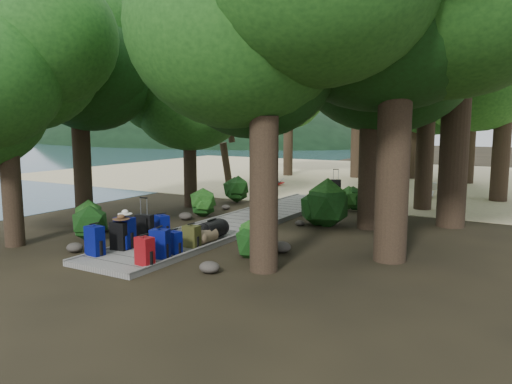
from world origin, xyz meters
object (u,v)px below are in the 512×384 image
Objects in this scene: backpack_left_b at (120,234)px; duffel_right_black at (212,230)px; backpack_right_d at (191,235)px; kayak at (277,183)px; backpack_left_d at (162,224)px; lone_suitcase_on_sand at (336,188)px; suitcase_on_boardwalk at (144,227)px; duffel_right_khaki at (207,236)px; backpack_right_b at (160,242)px; backpack_left_a at (95,239)px; backpack_right_a at (145,249)px; backpack_right_c at (174,241)px; sun_lounger at (426,190)px; backpack_left_c at (125,231)px.

duffel_right_black is at bearing 50.80° from backpack_left_b.
backpack_right_d is 0.21× the size of kayak.
backpack_left_d is at bearing -167.09° from duffel_right_black.
backpack_left_d is 0.88× the size of lone_suitcase_on_sand.
suitcase_on_boardwalk is 0.24× the size of kayak.
backpack_left_d is 1.52m from duffel_right_khaki.
duffel_right_khaki is (0.05, 1.72, -0.19)m from backpack_right_b.
backpack_left_b is 1.64m from backpack_left_d.
kayak is (-4.23, 11.84, -0.14)m from duffel_right_khaki.
lone_suitcase_on_sand is (1.13, 12.28, -0.13)m from backpack_left_a.
backpack_right_a is 1.16× the size of backpack_right_c.
backpack_left_a is 1.81m from backpack_right_c.
backpack_right_a is (1.42, -0.69, -0.04)m from backpack_left_b.
duffel_right_black is at bearing 112.22° from duffel_right_khaki.
backpack_left_a is at bearing -113.66° from lone_suitcase_on_sand.
backpack_right_c is at bearing -89.59° from duffel_right_black.
backpack_left_a is at bearing -130.77° from backpack_right_d.
suitcase_on_boardwalk is 12.96m from sun_lounger.
backpack_right_b is 14.19m from kayak.
duffel_right_khaki is (0.06, 0.56, -0.12)m from backpack_right_d.
backpack_right_c is 0.82× the size of lone_suitcase_on_sand.
kayak is at bearing 114.52° from duffel_right_khaki.
lone_suitcase_on_sand is 4.25m from kayak.
backpack_left_c is at bearing -113.59° from lone_suitcase_on_sand.
backpack_left_d is 12.12m from kayak.
backpack_right_a is at bearing -84.58° from duffel_right_khaki.
backpack_left_b reaches higher than backpack_right_a.
backpack_left_a reaches higher than lone_suitcase_on_sand.
sun_lounger is at bearing 79.98° from duffel_right_khaki.
kayak is 7.29m from sun_lounger.
lone_suitcase_on_sand reaches higher than kayak.
lone_suitcase_on_sand is at bearing 91.37° from backpack_right_d.
backpack_right_d reaches higher than duffel_right_black.
backpack_right_d is 0.87× the size of suitcase_on_boardwalk.
backpack_left_d is 0.92× the size of backpack_right_a.
backpack_left_a is at bearing -174.03° from backpack_right_b.
suitcase_on_boardwalk is (-1.56, 1.69, 0.00)m from backpack_right_a.
backpack_left_a is 3.03m from duffel_right_black.
suitcase_on_boardwalk is at bearing -117.12° from sun_lounger.
backpack_left_c is at bearing 88.12° from backpack_left_a.
backpack_left_b is 2.14m from duffel_right_khaki.
backpack_left_a is 0.98× the size of duffel_right_black.
suitcase_on_boardwalk is at bearing 93.25° from backpack_left_c.
backpack_left_a is 1.03× the size of backpack_right_b.
lone_suitcase_on_sand is (-0.40, 10.00, 0.08)m from duffel_right_khaki.
backpack_left_c is 1.70m from backpack_right_a.
backpack_left_d is at bearing 93.99° from backpack_left_a.
duffel_right_black is (-0.08, 1.65, -0.05)m from backpack_right_c.
lone_suitcase_on_sand is (1.11, 9.98, -0.06)m from backpack_left_d.
backpack_left_c is 1.62m from backpack_right_d.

